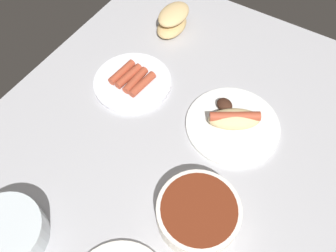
{
  "coord_description": "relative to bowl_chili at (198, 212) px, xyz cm",
  "views": [
    {
      "loc": [
        36.23,
        24.45,
        74.55
      ],
      "look_at": [
        -3.8,
        -0.34,
        3.0
      ],
      "focal_mm": 36.85,
      "sensor_mm": 36.0,
      "label": 1
    }
  ],
  "objects": [
    {
      "name": "bowl_coleslaw",
      "position": [
        24.69,
        -31.37,
        0.43
      ],
      "size": [
        15.86,
        15.86,
        16.15
      ],
      "color": "silver",
      "rests_on": "ground_plane"
    },
    {
      "name": "plate_hotdog_assembled",
      "position": [
        -25.95,
        -4.2,
        -1.27
      ],
      "size": [
        24.22,
        24.22,
        5.61
      ],
      "color": "white",
      "rests_on": "ground_plane"
    },
    {
      "name": "plate_sausages",
      "position": [
        -24.17,
        -34.33,
        -2.06
      ],
      "size": [
        21.87,
        21.87,
        3.23
      ],
      "color": "white",
      "rests_on": "ground_plane"
    },
    {
      "name": "bread_stack",
      "position": [
        -49.26,
        -36.39,
        0.59
      ],
      "size": [
        13.85,
        8.66,
        7.2
      ],
      "color": "tan",
      "rests_on": "ground_plane"
    },
    {
      "name": "ground_plane",
      "position": [
        -11.6,
        -16.81,
        -4.51
      ],
      "size": [
        120.0,
        90.0,
        3.0
      ],
      "primitive_type": "cube",
      "color": "#B2B2B7"
    },
    {
      "name": "bowl_chili",
      "position": [
        0.0,
        0.0,
        0.0
      ],
      "size": [
        18.06,
        18.06,
        5.52
      ],
      "color": "white",
      "rests_on": "ground_plane"
    }
  ]
}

